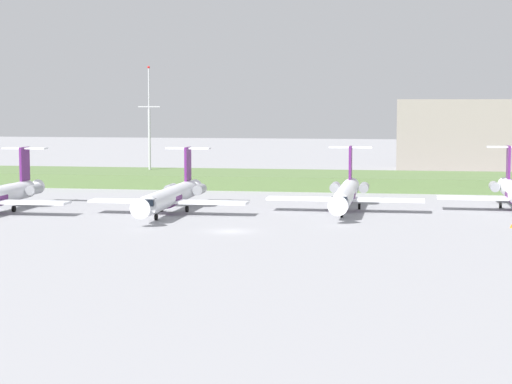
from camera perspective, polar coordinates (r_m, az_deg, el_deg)
ground_plane at (r=143.76m, az=0.68°, el=-0.78°), size 500.00×500.00×0.00m
grass_berm at (r=173.64m, az=2.19°, el=0.75°), size 320.00×20.00×2.57m
regional_jet_third at (r=133.09m, az=-5.26°, el=-0.23°), size 22.81×31.00×9.00m
regional_jet_fourth at (r=136.27m, az=5.55°, el=-0.09°), size 22.81×31.00×9.00m
antenna_mast at (r=182.94m, az=-6.59°, el=3.54°), size 4.40×0.50×22.85m
safety_cone_front_marker at (r=121.81m, az=15.46°, el=-2.02°), size 0.44×0.44×0.55m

